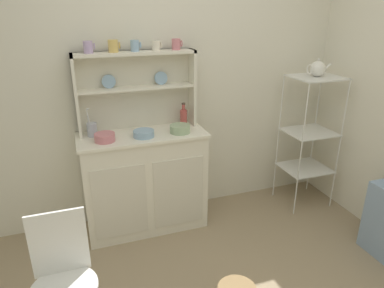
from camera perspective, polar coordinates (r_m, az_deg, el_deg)
The scene contains 16 objects.
wall_back at distance 3.12m, azimuth -3.88°, elevation 10.18°, with size 3.84×0.05×2.50m, color silver.
hutch_cabinet at distance 3.08m, azimuth -7.73°, elevation -5.88°, with size 1.05×0.45×0.88m.
hutch_shelf_unit at distance 2.96m, azimuth -9.19°, elevation 9.62°, with size 0.98×0.18×0.65m.
bakers_rack at distance 3.49m, azimuth 18.70°, elevation 2.74°, with size 0.44×0.39×1.28m.
wire_chair at distance 2.14m, azimuth -20.41°, elevation -18.97°, with size 0.36×0.36×0.85m.
cup_lilac_0 at distance 2.83m, azimuth -16.56°, elevation 14.92°, with size 0.09×0.07×0.09m.
cup_gold_1 at distance 2.85m, azimuth -12.71°, elevation 15.34°, with size 0.09×0.08×0.09m.
cup_sky_2 at distance 2.87m, azimuth -9.27°, elevation 15.55°, with size 0.08×0.07×0.09m.
cup_cream_3 at distance 2.91m, azimuth -5.84°, elevation 15.68°, with size 0.08×0.07×0.08m.
cup_rose_4 at distance 2.95m, azimuth -2.57°, elevation 15.97°, with size 0.08×0.07×0.09m.
bowl_mixing_large at distance 2.79m, azimuth -14.05°, elevation 1.06°, with size 0.16×0.16×0.06m, color #D17A84.
bowl_floral_medium at distance 2.83m, azimuth -7.88°, elevation 1.69°, with size 0.17×0.17×0.05m, color #8EB2D1.
bowl_cream_small at distance 2.90m, azimuth -1.95°, elevation 2.50°, with size 0.17×0.17×0.06m, color #9EB78E.
jam_bottle at distance 3.05m, azimuth -1.39°, elevation 4.44°, with size 0.06×0.06×0.20m.
utensil_jar at distance 2.92m, azimuth -16.02°, elevation 2.33°, with size 0.08×0.08×0.24m.
porcelain_teapot at distance 3.36m, azimuth 19.79°, elevation 11.48°, with size 0.23×0.14×0.16m.
Camera 1 is at (-0.81, -1.32, 1.86)m, focal length 32.69 mm.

